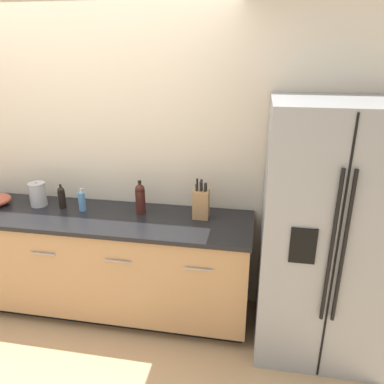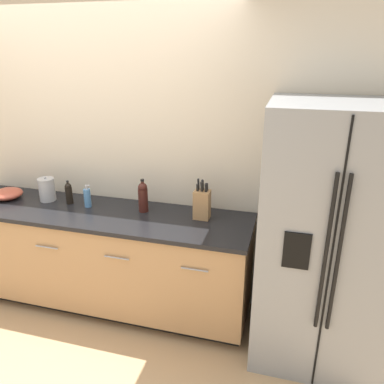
{
  "view_description": "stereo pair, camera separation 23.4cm",
  "coord_description": "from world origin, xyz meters",
  "px_view_note": "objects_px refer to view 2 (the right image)",
  "views": [
    {
      "loc": [
        1.41,
        -1.92,
        2.17
      ],
      "look_at": [
        0.95,
        0.66,
        1.16
      ],
      "focal_mm": 35.0,
      "sensor_mm": 36.0,
      "label": 1
    },
    {
      "loc": [
        1.64,
        -1.87,
        2.17
      ],
      "look_at": [
        0.95,
        0.66,
        1.16
      ],
      "focal_mm": 35.0,
      "sensor_mm": 36.0,
      "label": 2
    }
  ],
  "objects_px": {
    "knife_block": "(202,204)",
    "mixing_bowl": "(8,194)",
    "soap_dispenser": "(87,198)",
    "steel_canister": "(47,189)",
    "wine_bottle": "(143,196)",
    "oil_bottle": "(69,193)",
    "refrigerator": "(326,239)"
  },
  "relations": [
    {
      "from": "wine_bottle",
      "to": "oil_bottle",
      "type": "height_order",
      "value": "wine_bottle"
    },
    {
      "from": "refrigerator",
      "to": "oil_bottle",
      "type": "relative_size",
      "value": 9.03
    },
    {
      "from": "steel_canister",
      "to": "mixing_bowl",
      "type": "bearing_deg",
      "value": -170.86
    },
    {
      "from": "knife_block",
      "to": "steel_canister",
      "type": "height_order",
      "value": "knife_block"
    },
    {
      "from": "knife_block",
      "to": "refrigerator",
      "type": "bearing_deg",
      "value": -10.2
    },
    {
      "from": "oil_bottle",
      "to": "mixing_bowl",
      "type": "distance_m",
      "value": 0.6
    },
    {
      "from": "soap_dispenser",
      "to": "steel_canister",
      "type": "height_order",
      "value": "steel_canister"
    },
    {
      "from": "wine_bottle",
      "to": "mixing_bowl",
      "type": "height_order",
      "value": "wine_bottle"
    },
    {
      "from": "wine_bottle",
      "to": "steel_canister",
      "type": "height_order",
      "value": "wine_bottle"
    },
    {
      "from": "refrigerator",
      "to": "wine_bottle",
      "type": "xyz_separation_m",
      "value": [
        -1.42,
        0.17,
        0.1
      ]
    },
    {
      "from": "knife_block",
      "to": "mixing_bowl",
      "type": "relative_size",
      "value": 1.26
    },
    {
      "from": "knife_block",
      "to": "wine_bottle",
      "type": "distance_m",
      "value": 0.5
    },
    {
      "from": "oil_bottle",
      "to": "steel_canister",
      "type": "height_order",
      "value": "steel_canister"
    },
    {
      "from": "steel_canister",
      "to": "refrigerator",
      "type": "bearing_deg",
      "value": -4.11
    },
    {
      "from": "wine_bottle",
      "to": "mixing_bowl",
      "type": "bearing_deg",
      "value": -177.21
    },
    {
      "from": "knife_block",
      "to": "wine_bottle",
      "type": "xyz_separation_m",
      "value": [
        -0.5,
        0.0,
        0.01
      ]
    },
    {
      "from": "refrigerator",
      "to": "knife_block",
      "type": "bearing_deg",
      "value": 169.8
    },
    {
      "from": "knife_block",
      "to": "steel_canister",
      "type": "xyz_separation_m",
      "value": [
        -1.4,
        0.0,
        -0.02
      ]
    },
    {
      "from": "mixing_bowl",
      "to": "knife_block",
      "type": "bearing_deg",
      "value": 1.89
    },
    {
      "from": "mixing_bowl",
      "to": "wine_bottle",
      "type": "bearing_deg",
      "value": 2.79
    },
    {
      "from": "wine_bottle",
      "to": "soap_dispenser",
      "type": "height_order",
      "value": "wine_bottle"
    },
    {
      "from": "refrigerator",
      "to": "wine_bottle",
      "type": "height_order",
      "value": "refrigerator"
    },
    {
      "from": "knife_block",
      "to": "soap_dispenser",
      "type": "bearing_deg",
      "value": -178.11
    },
    {
      "from": "mixing_bowl",
      "to": "refrigerator",
      "type": "bearing_deg",
      "value": -2.29
    },
    {
      "from": "steel_canister",
      "to": "mixing_bowl",
      "type": "distance_m",
      "value": 0.38
    },
    {
      "from": "knife_block",
      "to": "oil_bottle",
      "type": "distance_m",
      "value": 1.18
    },
    {
      "from": "wine_bottle",
      "to": "steel_canister",
      "type": "distance_m",
      "value": 0.91
    },
    {
      "from": "knife_block",
      "to": "mixing_bowl",
      "type": "xyz_separation_m",
      "value": [
        -1.77,
        -0.06,
        -0.08
      ]
    },
    {
      "from": "knife_block",
      "to": "steel_canister",
      "type": "relative_size",
      "value": 1.48
    },
    {
      "from": "refrigerator",
      "to": "oil_bottle",
      "type": "xyz_separation_m",
      "value": [
        -2.1,
        0.16,
        0.07
      ]
    },
    {
      "from": "knife_block",
      "to": "wine_bottle",
      "type": "height_order",
      "value": "knife_block"
    },
    {
      "from": "soap_dispenser",
      "to": "oil_bottle",
      "type": "height_order",
      "value": "oil_bottle"
    }
  ]
}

